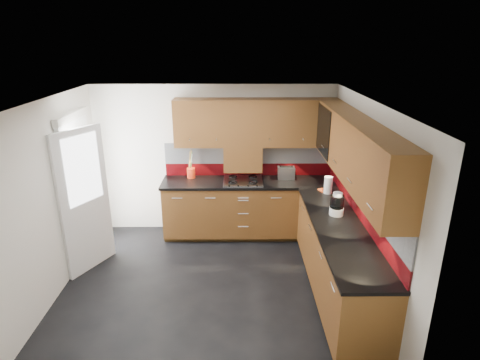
{
  "coord_description": "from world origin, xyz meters",
  "views": [
    {
      "loc": [
        0.36,
        -4.41,
        3.08
      ],
      "look_at": [
        0.4,
        0.65,
        1.26
      ],
      "focal_mm": 30.0,
      "sensor_mm": 36.0,
      "label": 1
    }
  ],
  "objects_px": {
    "gas_hob": "(243,181)",
    "food_processor": "(337,205)",
    "utensil_pot": "(191,172)",
    "toaster": "(286,173)"
  },
  "relations": [
    {
      "from": "gas_hob",
      "to": "food_processor",
      "type": "height_order",
      "value": "food_processor"
    },
    {
      "from": "gas_hob",
      "to": "utensil_pot",
      "type": "xyz_separation_m",
      "value": [
        -0.83,
        0.2,
        0.09
      ]
    },
    {
      "from": "food_processor",
      "to": "utensil_pot",
      "type": "bearing_deg",
      "value": 144.25
    },
    {
      "from": "utensil_pot",
      "to": "gas_hob",
      "type": "bearing_deg",
      "value": -13.47
    },
    {
      "from": "toaster",
      "to": "food_processor",
      "type": "xyz_separation_m",
      "value": [
        0.48,
        -1.39,
        0.04
      ]
    },
    {
      "from": "gas_hob",
      "to": "food_processor",
      "type": "xyz_separation_m",
      "value": [
        1.17,
        -1.24,
        0.12
      ]
    },
    {
      "from": "gas_hob",
      "to": "utensil_pot",
      "type": "distance_m",
      "value": 0.86
    },
    {
      "from": "toaster",
      "to": "food_processor",
      "type": "relative_size",
      "value": 0.92
    },
    {
      "from": "gas_hob",
      "to": "toaster",
      "type": "relative_size",
      "value": 2.21
    },
    {
      "from": "gas_hob",
      "to": "toaster",
      "type": "bearing_deg",
      "value": 12.64
    }
  ]
}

